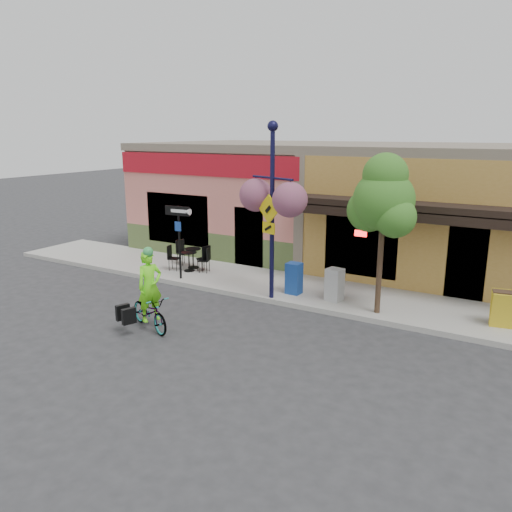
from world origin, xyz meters
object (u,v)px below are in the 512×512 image
Objects in this scene: cyclist_rider at (150,295)px; one_way_sign at (180,243)px; newspaper_box_blue at (294,278)px; street_tree at (382,235)px; bicycle at (150,312)px; lamp_post at (272,212)px; newspaper_box_grey at (334,285)px; building at (366,202)px.

cyclist_rider is 4.10m from one_way_sign.
street_tree is at bearing -4.53° from newspaper_box_blue.
street_tree is (4.83, 3.73, 1.87)m from bicycle.
cyclist_rider is at bearing -68.91° from bicycle.
lamp_post is 2.09× the size of one_way_sign.
cyclist_rider reaches higher than bicycle.
lamp_post is 2.78m from newspaper_box_grey.
building is 10.00× the size of cyclist_rider.
cyclist_rider is 1.89× the size of newspaper_box_grey.
street_tree is at bearing -30.97° from cyclist_rider.
newspaper_box_grey is (1.16, -6.17, -1.62)m from building.
building is 6.89m from lamp_post.
newspaper_box_blue is at bearing 2.01° from one_way_sign.
building is at bearing 8.84° from cyclist_rider.
one_way_sign is at bearing 48.56° from bicycle.
lamp_post is (1.67, 3.39, 1.80)m from cyclist_rider.
one_way_sign is at bearing -170.57° from newspaper_box_blue.
bicycle is at bearing -114.91° from newspaper_box_blue.
street_tree is (2.55, -6.51, 0.08)m from building.
one_way_sign is at bearing 49.19° from cyclist_rider.
street_tree is at bearing -4.11° from newspaper_box_grey.
cyclist_rider is 4.19m from lamp_post.
street_tree reaches higher than newspaper_box_grey.
newspaper_box_blue is at bearing -6.53° from bicycle.
lamp_post is 3.15m from street_tree.
building reaches higher than bicycle.
cyclist_rider is 5.31m from newspaper_box_grey.
bicycle is 4.42m from lamp_post.
cyclist_rider is 1.90× the size of newspaper_box_blue.
street_tree reaches higher than one_way_sign.
cyclist_rider is 0.74× the size of one_way_sign.
building reaches higher than newspaper_box_blue.
building is 4.18× the size of street_tree.
cyclist_rider is at bearing -102.26° from building.
newspaper_box_grey is at bearing 40.13° from lamp_post.
newspaper_box_grey reaches higher than bicycle.
bicycle is at bearing -67.24° from one_way_sign.
newspaper_box_grey is (1.72, 0.68, -2.08)m from lamp_post.
newspaper_box_grey is at bearing -79.31° from building.
bicycle is 4.16m from one_way_sign.
street_tree reaches higher than newspaper_box_blue.
one_way_sign reaches higher than newspaper_box_blue.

